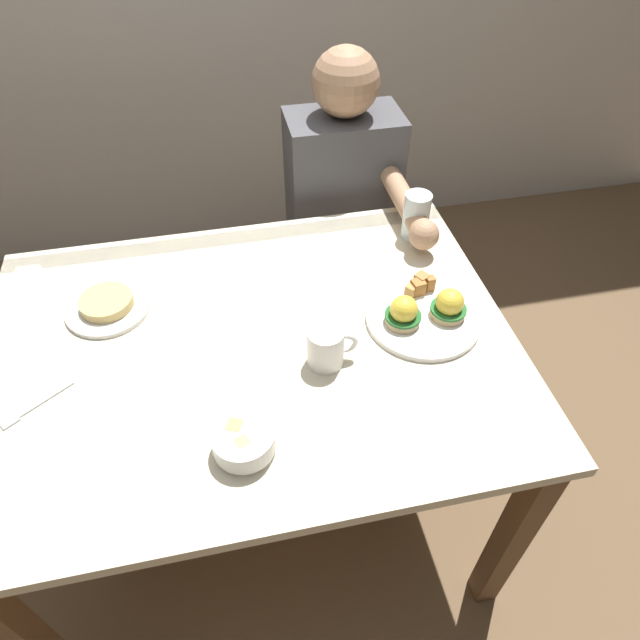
{
  "coord_description": "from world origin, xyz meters",
  "views": [
    {
      "loc": [
        -0.02,
        -0.87,
        1.67
      ],
      "look_at": [
        0.16,
        0.0,
        0.78
      ],
      "focal_mm": 31.34,
      "sensor_mm": 36.0,
      "label": 1
    }
  ],
  "objects": [
    {
      "name": "side_plate",
      "position": [
        -0.32,
        0.18,
        0.75
      ],
      "size": [
        0.2,
        0.2,
        0.04
      ],
      "color": "white",
      "rests_on": "dining_table"
    },
    {
      "name": "fruit_bowl",
      "position": [
        -0.04,
        -0.27,
        0.77
      ],
      "size": [
        0.12,
        0.12,
        0.06
      ],
      "color": "white",
      "rests_on": "dining_table"
    },
    {
      "name": "fork",
      "position": [
        -0.45,
        -0.09,
        0.74
      ],
      "size": [
        0.14,
        0.1,
        0.0
      ],
      "color": "silver",
      "rests_on": "dining_table"
    },
    {
      "name": "diner_person",
      "position": [
        0.37,
        0.6,
        0.65
      ],
      "size": [
        0.34,
        0.54,
        1.14
      ],
      "color": "#33333D",
      "rests_on": "ground_plane"
    },
    {
      "name": "ground_plane",
      "position": [
        0.0,
        0.0,
        0.0
      ],
      "size": [
        6.0,
        6.0,
        0.0
      ],
      "primitive_type": "plane",
      "color": "brown"
    },
    {
      "name": "water_glass_near",
      "position": [
        0.49,
        0.31,
        0.8
      ],
      "size": [
        0.07,
        0.07,
        0.13
      ],
      "color": "silver",
      "rests_on": "dining_table"
    },
    {
      "name": "dining_table",
      "position": [
        0.0,
        0.0,
        0.63
      ],
      "size": [
        1.2,
        0.9,
        0.74
      ],
      "color": "beige",
      "rests_on": "ground_plane"
    },
    {
      "name": "eggs_benedict_plate",
      "position": [
        0.41,
        -0.01,
        0.76
      ],
      "size": [
        0.27,
        0.27,
        0.09
      ],
      "color": "white",
      "rests_on": "dining_table"
    },
    {
      "name": "coffee_mug",
      "position": [
        0.16,
        -0.09,
        0.79
      ],
      "size": [
        0.11,
        0.08,
        0.09
      ],
      "color": "white",
      "rests_on": "dining_table"
    }
  ]
}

